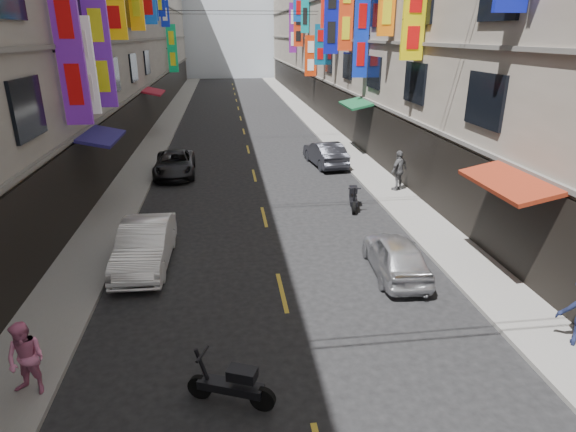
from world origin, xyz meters
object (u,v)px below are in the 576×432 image
object	(u,v)px
scooter_far_right	(353,198)
pedestrian_lfar	(26,359)
pedestrian_rfar	(399,170)
scooter_crossing	(232,385)
car_right_far	(325,154)
car_left_far	(175,164)
car_left_mid	(145,245)
car_right_mid	(396,255)

from	to	relation	value
scooter_far_right	pedestrian_lfar	xyz separation A→B (m)	(-9.14, -10.01, 0.46)
scooter_far_right	pedestrian_rfar	bearing A→B (deg)	-132.39
scooter_crossing	pedestrian_lfar	xyz separation A→B (m)	(-3.93, 0.70, 0.46)
scooter_far_right	pedestrian_lfar	world-z (taller)	pedestrian_lfar
scooter_far_right	car_right_far	xyz separation A→B (m)	(0.26, 7.01, 0.22)
scooter_crossing	pedestrian_lfar	bearing A→B (deg)	102.44
scooter_far_right	pedestrian_rfar	world-z (taller)	pedestrian_rfar
scooter_crossing	car_right_far	world-z (taller)	car_right_far
scooter_crossing	car_right_far	bearing A→B (deg)	5.40
scooter_far_right	pedestrian_rfar	size ratio (longest dim) A/B	0.98
car_left_far	car_right_far	world-z (taller)	car_right_far
car_left_mid	car_right_far	xyz separation A→B (m)	(8.00, 11.29, -0.02)
car_left_mid	car_right_mid	world-z (taller)	car_left_mid
scooter_crossing	scooter_far_right	world-z (taller)	same
car_left_far	car_right_far	size ratio (longest dim) A/B	1.06
car_left_far	pedestrian_lfar	distance (m)	16.14
car_left_mid	car_left_far	xyz separation A→B (m)	(0.00, 10.35, -0.09)
scooter_crossing	car_right_far	xyz separation A→B (m)	(5.47, 17.72, 0.22)
scooter_far_right	pedestrian_lfar	distance (m)	13.56
scooter_crossing	pedestrian_rfar	world-z (taller)	pedestrian_rfar
car_left_mid	car_right_mid	bearing A→B (deg)	-10.39
scooter_crossing	scooter_far_right	xyz separation A→B (m)	(5.22, 10.71, 0.00)
car_right_mid	scooter_crossing	bearing A→B (deg)	47.91
scooter_far_right	car_right_mid	world-z (taller)	car_right_mid
car_left_far	scooter_crossing	bearing A→B (deg)	-83.54
scooter_crossing	car_right_far	size ratio (longest dim) A/B	0.42
scooter_far_right	car_right_mid	size ratio (longest dim) A/B	0.50
car_left_mid	pedestrian_rfar	xyz separation A→B (m)	(10.31, 6.11, 0.35)
car_left_far	pedestrian_rfar	world-z (taller)	pedestrian_rfar
scooter_far_right	car_right_mid	bearing A→B (deg)	99.74
car_right_far	scooter_crossing	bearing A→B (deg)	65.82
car_right_mid	pedestrian_lfar	size ratio (longest dim) A/B	2.28
car_right_mid	pedestrian_rfar	size ratio (longest dim) A/B	1.95
pedestrian_lfar	car_left_mid	bearing A→B (deg)	93.51
car_right_far	pedestrian_rfar	distance (m)	5.68
scooter_crossing	pedestrian_rfar	bearing A→B (deg)	-9.24
pedestrian_rfar	car_left_mid	bearing A→B (deg)	-5.22
car_left_far	pedestrian_lfar	xyz separation A→B (m)	(-1.40, -16.08, 0.31)
car_left_far	scooter_far_right	bearing A→B (deg)	-40.20
car_right_far	pedestrian_lfar	bearing A→B (deg)	54.07
scooter_crossing	car_left_far	size ratio (longest dim) A/B	0.40
scooter_crossing	scooter_far_right	bearing A→B (deg)	-3.40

